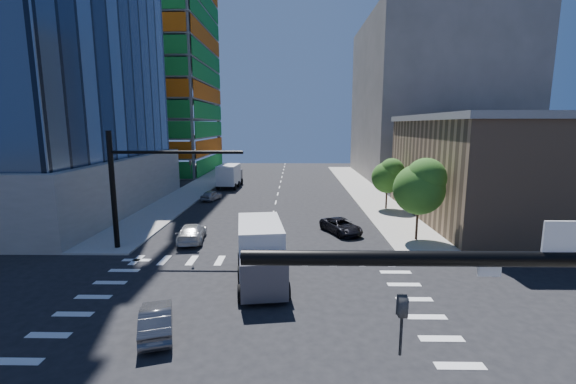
{
  "coord_description": "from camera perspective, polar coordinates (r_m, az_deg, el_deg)",
  "views": [
    {
      "loc": [
        2.31,
        -17.13,
        9.56
      ],
      "look_at": [
        1.9,
        8.0,
        5.17
      ],
      "focal_mm": 24.0,
      "sensor_mm": 36.0,
      "label": 1
    }
  ],
  "objects": [
    {
      "name": "ground",
      "position": [
        19.76,
        -6.24,
        -19.1
      ],
      "size": [
        160.0,
        160.0,
        0.0
      ],
      "primitive_type": "plane",
      "color": "black",
      "rests_on": "ground"
    },
    {
      "name": "road_markings",
      "position": [
        19.75,
        -6.24,
        -19.09
      ],
      "size": [
        20.0,
        20.0,
        0.01
      ],
      "primitive_type": "cube",
      "color": "silver",
      "rests_on": "ground"
    },
    {
      "name": "sidewalk_ne",
      "position": [
        58.81,
        10.91,
        0.44
      ],
      "size": [
        5.0,
        60.0,
        0.15
      ],
      "primitive_type": "cube",
      "color": "gray",
      "rests_on": "ground"
    },
    {
      "name": "sidewalk_nw",
      "position": [
        59.78,
        -13.41,
        0.5
      ],
      "size": [
        5.0,
        60.0,
        0.15
      ],
      "primitive_type": "cube",
      "color": "gray",
      "rests_on": "ground"
    },
    {
      "name": "construction_building",
      "position": [
        85.8,
        -20.56,
        19.4
      ],
      "size": [
        25.16,
        34.5,
        70.6
      ],
      "color": "slate",
      "rests_on": "ground"
    },
    {
      "name": "commercial_building",
      "position": [
        45.44,
        30.95,
        3.13
      ],
      "size": [
        20.5,
        22.5,
        10.6
      ],
      "color": "#8D6E52",
      "rests_on": "ground"
    },
    {
      "name": "bg_building_ne",
      "position": [
        76.37,
        20.31,
        12.63
      ],
      "size": [
        24.0,
        30.0,
        28.0
      ],
      "primitive_type": "cube",
      "color": "#615C57",
      "rests_on": "ground"
    },
    {
      "name": "signal_mast_nw",
      "position": [
        31.43,
        -22.13,
        1.74
      ],
      "size": [
        10.2,
        0.4,
        9.0
      ],
      "color": "black",
      "rests_on": "sidewalk_nw"
    },
    {
      "name": "tree_south",
      "position": [
        33.07,
        19.12,
        0.88
      ],
      "size": [
        4.16,
        4.16,
        6.82
      ],
      "color": "#382316",
      "rests_on": "sidewalk_ne"
    },
    {
      "name": "tree_north",
      "position": [
        44.68,
        14.7,
        2.41
      ],
      "size": [
        3.54,
        3.52,
        5.78
      ],
      "color": "#382316",
      "rests_on": "sidewalk_ne"
    },
    {
      "name": "car_nb_far",
      "position": [
        34.79,
        7.87,
        -5.01
      ],
      "size": [
        3.95,
        5.24,
        1.32
      ],
      "primitive_type": "imported",
      "rotation": [
        0.0,
        0.0,
        0.42
      ],
      "color": "black",
      "rests_on": "ground"
    },
    {
      "name": "car_sb_near",
      "position": [
        33.16,
        -14.07,
        -5.84
      ],
      "size": [
        2.65,
        5.25,
        1.46
      ],
      "primitive_type": "imported",
      "rotation": [
        0.0,
        0.0,
        3.26
      ],
      "color": "#B2B2B2",
      "rests_on": "ground"
    },
    {
      "name": "car_sb_mid",
      "position": [
        50.37,
        -11.28,
        -0.48
      ],
      "size": [
        2.42,
        4.1,
        1.31
      ],
      "primitive_type": "imported",
      "rotation": [
        0.0,
        0.0,
        2.9
      ],
      "color": "#A1A3A8",
      "rests_on": "ground"
    },
    {
      "name": "car_sb_cross",
      "position": [
        19.73,
        -18.94,
        -17.48
      ],
      "size": [
        2.57,
        4.25,
        1.32
      ],
      "primitive_type": "imported",
      "rotation": [
        0.0,
        0.0,
        3.45
      ],
      "color": "#49494E",
      "rests_on": "ground"
    },
    {
      "name": "box_truck_near",
      "position": [
        23.81,
        -4.01,
        -9.74
      ],
      "size": [
        3.79,
        7.08,
        3.54
      ],
      "rotation": [
        0.0,
        0.0,
        0.14
      ],
      "color": "black",
      "rests_on": "ground"
    },
    {
      "name": "box_truck_far",
      "position": [
        60.5,
        -8.55,
        2.21
      ],
      "size": [
        3.21,
        6.94,
        3.58
      ],
      "rotation": [
        0.0,
        0.0,
        3.1
      ],
      "color": "black",
      "rests_on": "ground"
    }
  ]
}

